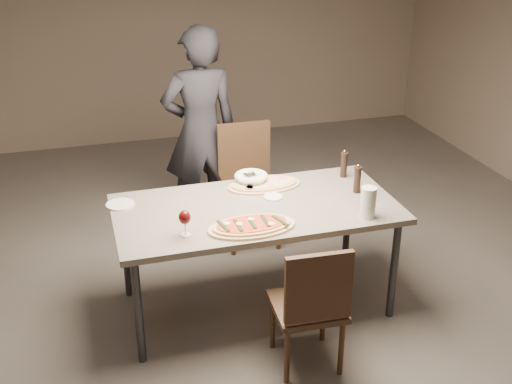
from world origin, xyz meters
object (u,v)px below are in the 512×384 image
object	(u,v)px
dining_table	(256,214)
ham_pizza	(264,184)
pepper_mill_left	(357,179)
carafe	(368,202)
zucchini_pizza	(252,226)
bread_basket	(251,178)
chair_near	(312,302)
chair_far	(247,177)
diner	(200,131)

from	to	relation	value
dining_table	ham_pizza	xyz separation A→B (m)	(0.14, 0.28, 0.07)
pepper_mill_left	carafe	size ratio (longest dim) A/B	1.02
zucchini_pizza	carafe	size ratio (longest dim) A/B	2.69
dining_table	zucchini_pizza	world-z (taller)	zucchini_pizza
dining_table	pepper_mill_left	xyz separation A→B (m)	(0.70, 0.02, 0.15)
ham_pizza	carafe	bearing A→B (deg)	-63.73
bread_basket	pepper_mill_left	world-z (taller)	pepper_mill_left
ham_pizza	chair_near	size ratio (longest dim) A/B	0.61
chair_far	bread_basket	bearing A→B (deg)	78.10
bread_basket	chair_far	distance (m)	0.70
zucchini_pizza	chair_near	xyz separation A→B (m)	(0.23, -0.44, -0.30)
ham_pizza	chair_near	xyz separation A→B (m)	(-0.02, -1.00, -0.30)
carafe	chair_far	world-z (taller)	carafe
zucchini_pizza	pepper_mill_left	size ratio (longest dim) A/B	2.65
diner	pepper_mill_left	bearing A→B (deg)	120.25
dining_table	carafe	size ratio (longest dim) A/B	9.09
dining_table	chair_far	xyz separation A→B (m)	(0.21, 0.96, -0.17)
dining_table	bread_basket	distance (m)	0.35
dining_table	chair_near	xyz separation A→B (m)	(0.12, -0.72, -0.22)
diner	dining_table	bearing A→B (deg)	91.56
zucchini_pizza	diner	xyz separation A→B (m)	(0.01, 1.52, 0.08)
dining_table	diner	xyz separation A→B (m)	(-0.10, 1.24, 0.15)
zucchini_pizza	diner	bearing A→B (deg)	73.33
zucchini_pizza	chair_far	xyz separation A→B (m)	(0.32, 1.24, -0.24)
dining_table	chair_far	size ratio (longest dim) A/B	1.91
carafe	chair_near	world-z (taller)	carafe
zucchini_pizza	chair_near	distance (m)	0.58
pepper_mill_left	chair_far	bearing A→B (deg)	117.57
diner	ham_pizza	bearing A→B (deg)	100.97
carafe	chair_far	bearing A→B (deg)	107.35
ham_pizza	chair_near	bearing A→B (deg)	-102.76
pepper_mill_left	diner	bearing A→B (deg)	123.28
pepper_mill_left	carafe	bearing A→B (deg)	-104.09
dining_table	chair_near	size ratio (longest dim) A/B	2.15
carafe	chair_far	size ratio (longest dim) A/B	0.21
ham_pizza	chair_far	bearing A→B (deg)	72.69
pepper_mill_left	diner	world-z (taller)	diner
pepper_mill_left	diner	xyz separation A→B (m)	(-0.80, 1.23, -0.00)
diner	chair_far	bearing A→B (deg)	135.01
ham_pizza	bread_basket	bearing A→B (deg)	134.97
carafe	zucchini_pizza	bearing A→B (deg)	175.57
dining_table	carafe	bearing A→B (deg)	-28.60
ham_pizza	bread_basket	size ratio (longest dim) A/B	2.23
carafe	ham_pizza	bearing A→B (deg)	127.71
zucchini_pizza	carafe	xyz separation A→B (m)	(0.72, -0.06, 0.08)
dining_table	zucchini_pizza	distance (m)	0.31
dining_table	zucchini_pizza	xyz separation A→B (m)	(-0.11, -0.28, 0.07)
bread_basket	chair_near	distance (m)	1.10
zucchini_pizza	carafe	bearing A→B (deg)	-20.77
zucchini_pizza	ham_pizza	size ratio (longest dim) A/B	1.05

